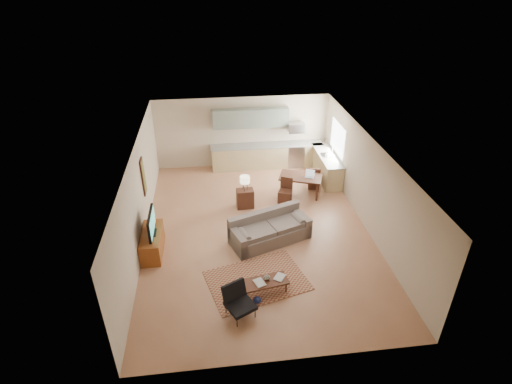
{
  "coord_description": "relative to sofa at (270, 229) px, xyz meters",
  "views": [
    {
      "loc": [
        -1.23,
        -9.62,
        6.97
      ],
      "look_at": [
        0.0,
        0.3,
        1.15
      ],
      "focal_mm": 28.0,
      "sensor_mm": 36.0,
      "label": 1
    }
  ],
  "objects": [
    {
      "name": "wall_art_left",
      "position": [
        -3.51,
        1.42,
        1.14
      ],
      "size": [
        0.06,
        0.42,
        1.1
      ],
      "primitive_type": null,
      "color": "olive",
      "rests_on": "room"
    },
    {
      "name": "book_a",
      "position": [
        -0.68,
        -2.12,
        -0.05
      ],
      "size": [
        0.42,
        0.45,
        0.03
      ],
      "primitive_type": "imported",
      "rotation": [
        0.0,
        0.0,
        0.35
      ],
      "color": "maroon",
      "rests_on": "coffee_table"
    },
    {
      "name": "soap_bottle",
      "position": [
        2.53,
        3.37,
        0.61
      ],
      "size": [
        0.12,
        0.12,
        0.19
      ],
      "primitive_type": "imported",
      "rotation": [
        0.0,
        0.0,
        -0.19
      ],
      "color": "#FDE8CB",
      "rests_on": "kitchen_counter_right"
    },
    {
      "name": "dining_chair_near",
      "position": [
        0.82,
        2.03,
        0.01
      ],
      "size": [
        0.54,
        0.55,
        0.84
      ],
      "primitive_type": null,
      "rotation": [
        0.0,
        0.0,
        -0.44
      ],
      "color": "#341A11",
      "rests_on": "floor"
    },
    {
      "name": "upper_cabinets",
      "position": [
        -0.0,
        4.85,
        1.54
      ],
      "size": [
        2.8,
        0.34,
        0.7
      ],
      "primitive_type": "cube",
      "color": "slate",
      "rests_on": "room"
    },
    {
      "name": "table_lamp",
      "position": [
        -0.53,
        1.88,
        0.48
      ],
      "size": [
        0.35,
        0.35,
        0.51
      ],
      "primitive_type": null,
      "rotation": [
        0.0,
        0.0,
        0.16
      ],
      "color": "beige",
      "rests_on": "console_table"
    },
    {
      "name": "console_table",
      "position": [
        -0.53,
        1.88,
        -0.09
      ],
      "size": [
        0.56,
        0.39,
        0.63
      ],
      "primitive_type": null,
      "rotation": [
        0.0,
        0.0,
        0.05
      ],
      "color": "#341A11",
      "rests_on": "floor"
    },
    {
      "name": "kitchen_range",
      "position": [
        1.7,
        4.7,
        0.04
      ],
      "size": [
        0.62,
        0.62,
        0.9
      ],
      "primitive_type": "cube",
      "color": "#A5A8AD",
      "rests_on": "ground"
    },
    {
      "name": "vase",
      "position": [
        -0.38,
        -1.97,
        0.02
      ],
      "size": [
        0.16,
        0.16,
        0.16
      ],
      "primitive_type": "imported",
      "rotation": [
        0.0,
        0.0,
        -0.02
      ],
      "color": "black",
      "rests_on": "coffee_table"
    },
    {
      "name": "sofa",
      "position": [
        0.0,
        0.0,
        0.0
      ],
      "size": [
        2.56,
        1.77,
        0.82
      ],
      "primitive_type": null,
      "rotation": [
        0.0,
        0.0,
        0.35
      ],
      "color": "#6A5D56",
      "rests_on": "floor"
    },
    {
      "name": "kitchen_counter_back",
      "position": [
        0.6,
        4.7,
        0.05
      ],
      "size": [
        4.26,
        0.64,
        0.92
      ],
      "primitive_type": null,
      "color": "tan",
      "rests_on": "ground"
    },
    {
      "name": "coffee_table",
      "position": [
        -0.46,
        -2.03,
        -0.23
      ],
      "size": [
        1.23,
        0.66,
        0.35
      ],
      "primitive_type": null,
      "rotation": [
        0.0,
        0.0,
        0.18
      ],
      "color": "#431F11",
      "rests_on": "floor"
    },
    {
      "name": "triptych",
      "position": [
        -0.4,
        4.99,
        1.34
      ],
      "size": [
        1.7,
        0.04,
        0.5
      ],
      "primitive_type": null,
      "color": "#FDE8CB",
      "rests_on": "room"
    },
    {
      "name": "kitchen_counter_right",
      "position": [
        2.63,
        3.52,
        0.05
      ],
      "size": [
        0.64,
        2.26,
        0.92
      ],
      "primitive_type": null,
      "color": "tan",
      "rests_on": "ground"
    },
    {
      "name": "armchair",
      "position": [
        -1.09,
        -2.69,
        -0.03
      ],
      "size": [
        0.9,
        0.9,
        0.76
      ],
      "primitive_type": null,
      "rotation": [
        0.0,
        0.0,
        0.48
      ],
      "color": "black",
      "rests_on": "floor"
    },
    {
      "name": "tv",
      "position": [
        -3.22,
        -0.12,
        0.53
      ],
      "size": [
        0.1,
        1.05,
        0.63
      ],
      "primitive_type": null,
      "color": "black",
      "rests_on": "tv_credenza"
    },
    {
      "name": "laptop",
      "position": [
        1.69,
        2.36,
        0.41
      ],
      "size": [
        0.36,
        0.33,
        0.22
      ],
      "primitive_type": null,
      "rotation": [
        0.0,
        0.0,
        -0.43
      ],
      "color": "#A5A8AD",
      "rests_on": "dining_table"
    },
    {
      "name": "rug",
      "position": [
        -0.58,
        -1.62,
        -0.4
      ],
      "size": [
        2.74,
        2.22,
        0.02
      ],
      "primitive_type": "cube",
      "rotation": [
        0.0,
        0.0,
        0.27
      ],
      "color": "brown",
      "rests_on": "floor"
    },
    {
      "name": "book_b",
      "position": [
        -0.16,
        -1.89,
        -0.05
      ],
      "size": [
        0.5,
        0.5,
        0.02
      ],
      "primitive_type": "imported",
      "rotation": [
        0.0,
        0.0,
        -0.6
      ],
      "color": "navy",
      "rests_on": "coffee_table"
    },
    {
      "name": "window_right",
      "position": [
        2.93,
        3.52,
        1.14
      ],
      "size": [
        0.02,
        1.4,
        1.05
      ],
      "primitive_type": "cube",
      "color": "white",
      "rests_on": "room"
    },
    {
      "name": "kitchen_microwave",
      "position": [
        1.7,
        4.72,
        1.14
      ],
      "size": [
        0.62,
        0.4,
        0.35
      ],
      "primitive_type": "cube",
      "color": "#A5A8AD",
      "rests_on": "room"
    },
    {
      "name": "tv_credenza",
      "position": [
        -3.27,
        -0.12,
        -0.1
      ],
      "size": [
        0.52,
        1.36,
        0.63
      ],
      "primitive_type": null,
      "color": "brown",
      "rests_on": "floor"
    },
    {
      "name": "dining_chair_far",
      "position": [
        2.01,
        2.87,
        0.0
      ],
      "size": [
        0.48,
        0.5,
        0.82
      ],
      "primitive_type": null,
      "rotation": [
        0.0,
        0.0,
        2.89
      ],
      "color": "#341A11",
      "rests_on": "floor"
    },
    {
      "name": "room",
      "position": [
        -0.3,
        0.52,
        0.94
      ],
      "size": [
        9.0,
        9.0,
        9.0
      ],
      "color": "#A9704F",
      "rests_on": "ground"
    },
    {
      "name": "dining_table",
      "position": [
        1.41,
        2.45,
        -0.06
      ],
      "size": [
        1.58,
        1.23,
        0.7
      ],
      "primitive_type": null,
      "rotation": [
        0.0,
        0.0,
        -0.35
      ],
      "color": "#341A11",
      "rests_on": "floor"
    }
  ]
}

